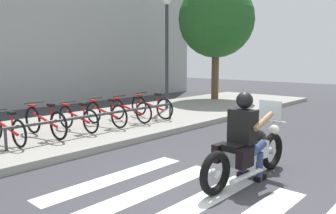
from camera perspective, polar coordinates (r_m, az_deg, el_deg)
name	(u,v)px	position (r m, az deg, el deg)	size (l,w,h in m)	color
ground_plane	(217,193)	(5.09, 8.41, -14.34)	(48.00, 48.00, 0.00)	#38383D
sidewalk	(43,135)	(8.92, -20.61, -4.44)	(24.00, 4.40, 0.15)	gray
crosswalk_stripe_2	(192,206)	(4.64, 4.11, -16.52)	(2.80, 0.40, 0.01)	white
crosswalk_stripe_3	(150,190)	(5.13, -3.15, -14.03)	(2.80, 0.40, 0.01)	white
crosswalk_stripe_4	(116,178)	(5.69, -8.95, -11.83)	(2.80, 0.40, 0.01)	white
motorcycle	(247,153)	(5.52, 13.43, -7.58)	(2.31, 0.65, 1.24)	black
rider	(245,131)	(5.37, 13.10, -3.96)	(0.64, 0.56, 1.45)	black
bicycle_0	(7,129)	(7.87, -25.89, -3.35)	(0.48, 1.64, 0.72)	black
bicycle_1	(45,122)	(8.22, -20.29, -2.36)	(0.48, 1.75, 0.80)	black
bicycle_2	(78,118)	(8.65, -15.19, -1.81)	(0.48, 1.62, 0.73)	black
bicycle_3	(106,113)	(9.13, -10.61, -1.09)	(0.48, 1.67, 0.75)	black
bicycle_4	(130,110)	(9.67, -6.52, -0.51)	(0.48, 1.70, 0.74)	black
bicycle_5	(151,106)	(10.26, -2.88, 0.09)	(0.48, 1.70, 0.77)	black
bike_rack	(105,115)	(8.43, -10.68, -1.32)	(4.94, 0.07, 0.49)	#333338
street_lamp	(167,43)	(12.16, -0.20, 10.85)	(0.28, 0.28, 4.12)	#2D2D33
tree_near_rack	(216,20)	(15.39, 8.24, 14.54)	(3.36, 3.36, 5.37)	brown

